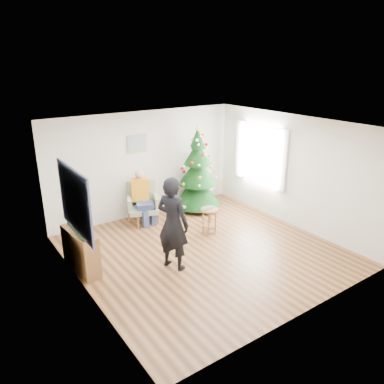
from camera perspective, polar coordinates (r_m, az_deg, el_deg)
floor at (r=7.85m, az=1.92°, el=-8.94°), size 5.00×5.00×0.00m
ceiling at (r=7.00m, az=2.16°, el=10.11°), size 5.00×5.00×0.00m
wall_back at (r=9.35m, az=-7.18°, el=4.25°), size 5.00×0.00×5.00m
wall_front at (r=5.68m, az=17.39°, el=-6.93°), size 5.00×0.00×5.00m
wall_left at (r=6.26m, az=-16.71°, el=-4.35°), size 0.00×5.00×5.00m
wall_right at (r=8.98m, az=14.96°, el=3.08°), size 0.00×5.00×5.00m
window_panel at (r=9.56m, az=10.41°, el=5.65°), size 0.04×1.30×1.40m
curtains at (r=9.53m, az=10.28°, el=5.63°), size 0.05×1.75×1.50m
christmas_tree at (r=9.66m, az=0.84°, el=3.06°), size 1.23×1.23×2.22m
stool at (r=8.50m, az=2.67°, el=-4.38°), size 0.39×0.39×0.59m
laptop at (r=8.38m, az=2.70°, el=-2.50°), size 0.36×0.27×0.03m
armchair at (r=9.13m, az=-7.47°, el=-2.35°), size 0.89×0.88×0.99m
seated_person at (r=8.98m, az=-7.54°, el=-0.70°), size 0.52×0.66×1.30m
standing_man at (r=6.90m, az=-2.94°, el=-4.84°), size 0.66×0.78×1.80m
game_controller at (r=6.85m, az=-1.49°, el=-2.26°), size 0.09×0.13×0.04m
console at (r=7.31m, az=-16.59°, el=-8.60°), size 0.41×1.03×0.80m
garland at (r=7.12m, az=-16.91°, el=-5.62°), size 0.14×0.90×0.14m
tapestry at (r=6.44m, az=-17.45°, el=-1.33°), size 0.03×1.50×1.15m
framed_picture at (r=9.10m, az=-8.34°, el=7.34°), size 0.52×0.05×0.42m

